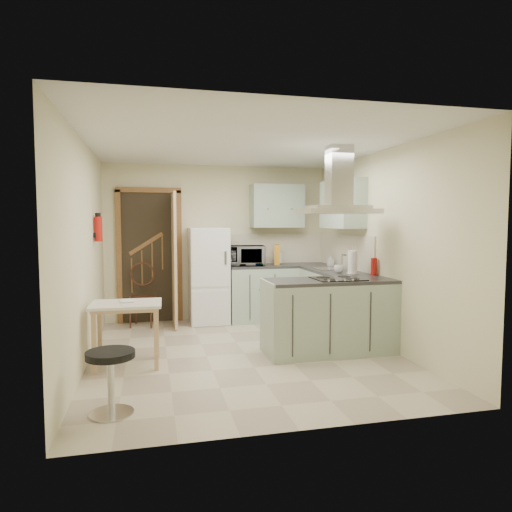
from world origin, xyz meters
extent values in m
plane|color=#BEB194|center=(0.00, 0.00, 0.00)|extent=(4.20, 4.20, 0.00)
plane|color=silver|center=(0.00, 0.00, 2.50)|extent=(4.20, 4.20, 0.00)
plane|color=beige|center=(0.00, 2.10, 1.25)|extent=(3.60, 0.00, 3.60)
plane|color=beige|center=(-1.80, 0.00, 1.25)|extent=(0.00, 4.20, 4.20)
plane|color=beige|center=(1.80, 0.00, 1.25)|extent=(0.00, 4.20, 4.20)
cube|color=brown|center=(-1.10, 2.07, 1.05)|extent=(1.10, 0.12, 2.10)
cube|color=white|center=(-0.20, 1.80, 0.75)|extent=(0.60, 0.60, 1.50)
cube|color=#9EB2A0|center=(0.66, 1.80, 0.45)|extent=(1.08, 0.60, 0.90)
cube|color=#9EB2A0|center=(1.50, 1.12, 0.45)|extent=(0.60, 1.95, 0.90)
cube|color=beige|center=(0.96, 2.09, 1.15)|extent=(1.68, 0.02, 0.50)
cube|color=#9EB2A0|center=(0.95, 1.93, 1.85)|extent=(0.85, 0.35, 0.70)
cube|color=#9EB2A0|center=(1.62, 0.85, 1.85)|extent=(0.35, 0.90, 0.70)
cube|color=#9EB2A0|center=(1.02, -0.18, 0.45)|extent=(1.55, 0.65, 0.90)
cube|color=black|center=(1.12, -0.18, 0.91)|extent=(0.58, 0.50, 0.01)
cube|color=silver|center=(1.12, -0.18, 1.72)|extent=(0.90, 0.55, 0.10)
cube|color=silver|center=(1.50, 0.95, 0.91)|extent=(0.45, 0.40, 0.01)
cylinder|color=#B2140F|center=(-1.74, 0.90, 1.50)|extent=(0.10, 0.10, 0.32)
cube|color=tan|center=(-1.35, -0.16, 0.35)|extent=(0.77, 0.59, 0.71)
cube|color=#442916|center=(-1.21, 1.80, 0.44)|extent=(0.47, 0.47, 0.88)
cylinder|color=black|center=(-1.43, -1.45, 0.27)|extent=(0.41, 0.41, 0.54)
imported|color=black|center=(0.41, 1.77, 1.06)|extent=(0.61, 0.45, 0.31)
cylinder|color=silver|center=(0.95, 1.86, 1.01)|extent=(0.17, 0.17, 0.22)
cube|color=orange|center=(0.94, 1.86, 1.06)|extent=(0.14, 0.23, 0.32)
imported|color=silver|center=(1.67, 1.37, 0.99)|extent=(0.08, 0.08, 0.17)
cylinder|color=white|center=(1.53, 0.28, 1.06)|extent=(0.15, 0.15, 0.32)
imported|color=white|center=(1.41, 0.45, 0.95)|extent=(0.16, 0.16, 0.11)
cylinder|color=#A8140E|center=(1.74, 0.09, 1.01)|extent=(0.09, 0.09, 0.22)
imported|color=brown|center=(-1.42, -0.10, 0.75)|extent=(0.16, 0.21, 0.09)
camera|label=1|loc=(-1.09, -5.31, 1.60)|focal=32.00mm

